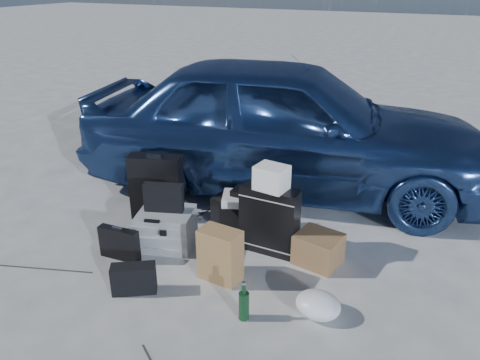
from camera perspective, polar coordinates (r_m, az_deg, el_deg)
name	(u,v)px	position (r m, az deg, el deg)	size (l,w,h in m)	color
ground	(172,278)	(4.07, -8.32, -11.77)	(60.00, 60.00, 0.00)	silver
car	(284,124)	(5.41, 5.36, 6.80)	(1.83, 4.55, 1.55)	#325290
pelican_case	(167,228)	(4.43, -8.92, -5.86)	(0.49, 0.40, 0.36)	#9A9D9F
laptop_bag	(164,198)	(4.31, -9.31, -2.13)	(0.36, 0.09, 0.27)	black
briefcase	(119,244)	(4.34, -14.50, -7.52)	(0.38, 0.09, 0.30)	black
suitcase_left	(157,188)	(4.86, -10.12, -0.91)	(0.53, 0.19, 0.69)	black
suitcase_right	(269,220)	(4.24, 3.61, -4.91)	(0.53, 0.19, 0.63)	black
white_carton	(272,178)	(4.04, 3.87, 0.28)	(0.27, 0.22, 0.22)	white
duffel_bag	(243,215)	(4.66, 0.42, -4.29)	(0.62, 0.27, 0.31)	black
flat_box_white	(245,199)	(4.55, 0.56, -2.29)	(0.42, 0.32, 0.07)	white
flat_box_black	(247,192)	(4.52, 0.80, -1.53)	(0.27, 0.19, 0.06)	black
kraft_bag	(220,255)	(3.91, -2.42, -9.10)	(0.34, 0.20, 0.45)	#9B6643
cardboard_box	(318,249)	(4.21, 9.52, -8.28)	(0.37, 0.32, 0.28)	olive
plastic_bag	(318,305)	(3.65, 9.51, -14.78)	(0.34, 0.29, 0.19)	white
messenger_bag	(134,279)	(3.91, -12.82, -11.66)	(0.35, 0.13, 0.25)	black
green_bottle	(244,301)	(3.54, 0.48, -14.57)	(0.08, 0.08, 0.31)	#0F3217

